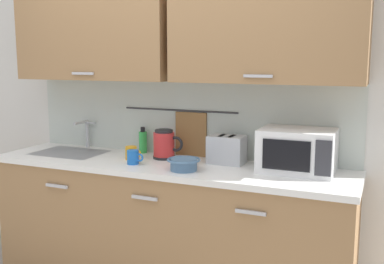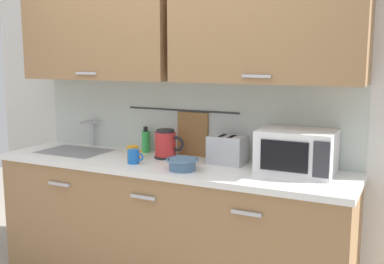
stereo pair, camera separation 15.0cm
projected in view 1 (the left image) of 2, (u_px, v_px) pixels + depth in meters
counter_unit at (166, 224)px, 3.19m from camera, size 2.53×0.64×0.90m
back_wall_assembly at (181, 70)px, 3.23m from camera, size 3.70×0.41×2.50m
sink_faucet at (86, 130)px, 3.62m from camera, size 0.09×0.17×0.22m
microwave at (297, 150)px, 2.85m from camera, size 0.46×0.35×0.27m
electric_kettle at (165, 144)px, 3.24m from camera, size 0.23×0.16×0.21m
dish_soap_bottle at (143, 141)px, 3.44m from camera, size 0.06×0.06×0.20m
mug_near_sink at (131, 153)px, 3.21m from camera, size 0.12×0.08×0.09m
mixing_bowl at (184, 164)px, 2.90m from camera, size 0.21×0.21×0.08m
toaster at (227, 149)px, 3.09m from camera, size 0.26×0.17×0.19m
mug_by_kettle at (133, 157)px, 3.07m from camera, size 0.12×0.08×0.09m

